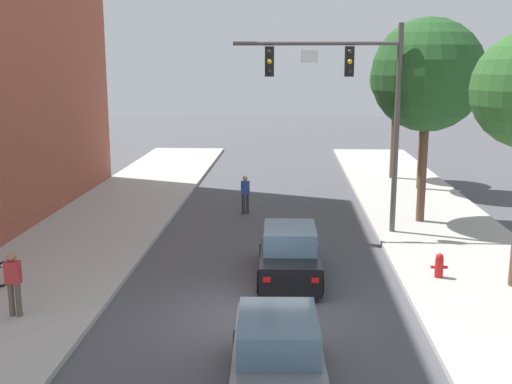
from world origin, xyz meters
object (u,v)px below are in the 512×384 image
at_px(pedestrian_sidewalk_left_walker, 13,281).
at_px(street_tree_third, 426,65).
at_px(street_tree_farthest, 397,80).
at_px(pedestrian_crossing_road, 245,193).
at_px(car_following_grey, 278,357).
at_px(fire_hydrant, 439,265).
at_px(street_tree_second, 428,75).
at_px(car_lead_black, 289,255).
at_px(traffic_signal_mast, 351,91).

bearing_deg(pedestrian_sidewalk_left_walker, street_tree_third, 51.42).
bearing_deg(street_tree_farthest, pedestrian_crossing_road, -132.93).
bearing_deg(car_following_grey, street_tree_third, 71.05).
xyz_separation_m(fire_hydrant, street_tree_second, (0.81, 6.63, 5.31)).
xyz_separation_m(car_lead_black, fire_hydrant, (4.36, -0.13, -0.22)).
distance_m(pedestrian_sidewalk_left_walker, street_tree_farthest, 23.49).
distance_m(traffic_signal_mast, street_tree_third, 9.26).
relative_size(car_lead_black, street_tree_third, 0.53).
height_order(car_lead_black, street_tree_farthest, street_tree_farthest).
xyz_separation_m(pedestrian_sidewalk_left_walker, fire_hydrant, (11.10, 3.42, -0.56)).
xyz_separation_m(pedestrian_crossing_road, fire_hydrant, (6.22, -8.05, -0.41)).
height_order(car_following_grey, fire_hydrant, car_following_grey).
relative_size(traffic_signal_mast, fire_hydrant, 10.42).
height_order(car_lead_black, car_following_grey, same).
distance_m(traffic_signal_mast, fire_hydrant, 7.28).
bearing_deg(car_lead_black, pedestrian_sidewalk_left_walker, -152.28).
bearing_deg(street_tree_third, street_tree_farthest, 106.57).
height_order(pedestrian_crossing_road, fire_hydrant, pedestrian_crossing_road).
xyz_separation_m(pedestrian_sidewalk_left_walker, street_tree_third, (13.22, 16.57, 5.10)).
bearing_deg(street_tree_farthest, car_following_grey, -104.57).
bearing_deg(street_tree_second, pedestrian_sidewalk_left_walker, -139.84).
distance_m(pedestrian_crossing_road, street_tree_farthest, 11.85).
bearing_deg(pedestrian_crossing_road, pedestrian_sidewalk_left_walker, -113.05).
bearing_deg(car_following_grey, street_tree_second, 67.49).
xyz_separation_m(car_following_grey, street_tree_farthest, (5.84, 22.47, 4.68)).
bearing_deg(pedestrian_crossing_road, car_following_grey, -83.57).
bearing_deg(fire_hydrant, street_tree_third, 80.84).
bearing_deg(street_tree_second, pedestrian_crossing_road, 168.56).
relative_size(street_tree_third, street_tree_farthest, 1.19).
bearing_deg(street_tree_farthest, street_tree_third, -73.43).
xyz_separation_m(car_lead_black, street_tree_second, (5.17, 6.50, 5.09)).
height_order(street_tree_second, street_tree_farthest, street_tree_second).
bearing_deg(pedestrian_crossing_road, street_tree_third, 31.45).
xyz_separation_m(fire_hydrant, street_tree_farthest, (1.25, 16.08, 4.90)).
height_order(car_lead_black, street_tree_second, street_tree_second).
height_order(car_following_grey, street_tree_third, street_tree_third).
distance_m(pedestrian_sidewalk_left_walker, street_tree_third, 21.80).
height_order(pedestrian_crossing_road, street_tree_second, street_tree_second).
bearing_deg(traffic_signal_mast, street_tree_third, 62.07).
relative_size(fire_hydrant, street_tree_farthest, 0.11).
relative_size(pedestrian_crossing_road, street_tree_third, 0.20).
xyz_separation_m(car_lead_black, street_tree_third, (6.48, 13.03, 5.44)).
distance_m(pedestrian_sidewalk_left_walker, pedestrian_crossing_road, 12.47).
xyz_separation_m(pedestrian_crossing_road, street_tree_third, (8.34, 5.10, 5.25)).
bearing_deg(street_tree_second, traffic_signal_mast, -151.63).
relative_size(car_following_grey, street_tree_farthest, 0.64).
distance_m(car_following_grey, fire_hydrant, 7.87).
distance_m(car_lead_black, street_tree_third, 15.53).
relative_size(traffic_signal_mast, street_tree_farthest, 1.11).
distance_m(car_lead_black, car_following_grey, 6.52).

